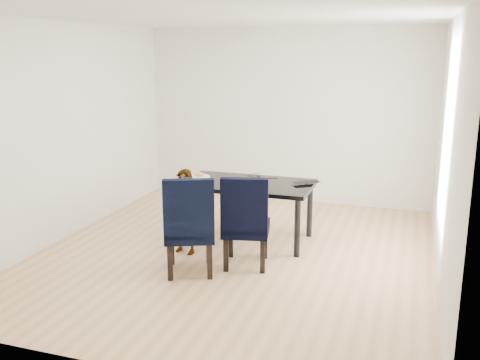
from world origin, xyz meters
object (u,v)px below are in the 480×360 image
(chair_left, at_px, (189,224))
(child, at_px, (185,212))
(laptop, at_px, (305,182))
(plate, at_px, (199,177))
(chair_right, at_px, (246,220))
(dining_table, at_px, (247,211))

(chair_left, bearing_deg, child, 95.73)
(chair_left, xyz_separation_m, laptop, (0.97, 1.33, 0.22))
(plate, bearing_deg, child, -81.27)
(chair_left, relative_size, laptop, 3.26)
(plate, bearing_deg, chair_right, -43.05)
(chair_left, distance_m, child, 0.57)
(child, bearing_deg, chair_left, -49.87)
(chair_left, height_order, plate, chair_left)
(plate, bearing_deg, dining_table, -5.45)
(chair_left, distance_m, laptop, 1.66)
(dining_table, bearing_deg, plate, 174.55)
(chair_left, xyz_separation_m, child, (-0.27, 0.50, -0.04))
(chair_right, height_order, plate, chair_right)
(dining_table, distance_m, chair_right, 0.83)
(child, relative_size, plate, 3.62)
(child, xyz_separation_m, plate, (-0.11, 0.71, 0.25))
(dining_table, xyz_separation_m, plate, (-0.67, 0.06, 0.38))
(dining_table, height_order, chair_left, chair_left)
(chair_right, xyz_separation_m, laptop, (0.45, 0.97, 0.24))
(chair_left, height_order, laptop, chair_left)
(plate, bearing_deg, chair_left, -72.42)
(chair_left, xyz_separation_m, plate, (-0.38, 1.21, 0.22))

